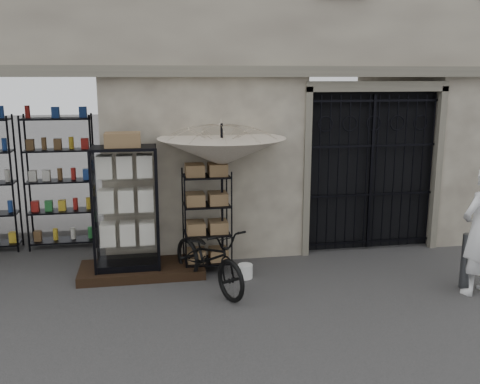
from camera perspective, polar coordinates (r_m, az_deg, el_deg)
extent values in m
plane|color=black|center=(7.90, 7.68, -11.56)|extent=(80.00, 80.00, 0.00)
cube|color=#B1A890|center=(11.18, 1.79, 19.07)|extent=(14.00, 4.00, 9.00)
cube|color=black|center=(10.06, -22.75, 1.72)|extent=(3.00, 1.70, 3.00)
cube|color=black|center=(10.59, -22.34, 0.87)|extent=(2.70, 0.50, 2.50)
cube|color=black|center=(10.13, 13.46, 2.41)|extent=(2.50, 0.06, 3.00)
cube|color=black|center=(10.00, 13.80, 1.97)|extent=(0.05, 0.05, 2.80)
cube|color=black|center=(8.97, -10.39, -8.17)|extent=(2.00, 0.90, 0.15)
cube|color=black|center=(8.93, -11.81, -7.44)|extent=(1.05, 0.72, 0.11)
cube|color=silver|center=(8.37, -12.40, -2.17)|extent=(0.91, 0.13, 1.83)
cube|color=silver|center=(8.69, -12.04, -2.37)|extent=(0.87, 0.54, 1.52)
cube|color=olive|center=(8.48, -12.39, 5.12)|extent=(0.59, 0.48, 0.22)
cube|color=black|center=(8.81, -3.56, -3.07)|extent=(0.77, 0.56, 1.70)
cube|color=olive|center=(8.82, -3.55, -3.40)|extent=(0.66, 0.45, 1.28)
cylinder|color=black|center=(8.73, -1.92, -0.67)|extent=(0.04, 0.04, 2.44)
imported|color=beige|center=(8.58, -1.96, 5.12)|extent=(1.84, 1.88, 1.64)
cylinder|color=white|center=(8.66, 0.56, -8.45)|extent=(0.27, 0.27, 0.23)
imported|color=black|center=(8.34, -3.33, -10.14)|extent=(1.01, 1.17, 1.87)
cylinder|color=#4D4F53|center=(8.88, 22.98, -6.79)|extent=(0.18, 0.18, 0.85)
imported|color=white|center=(8.88, 23.77, -9.78)|extent=(1.30, 2.07, 0.47)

